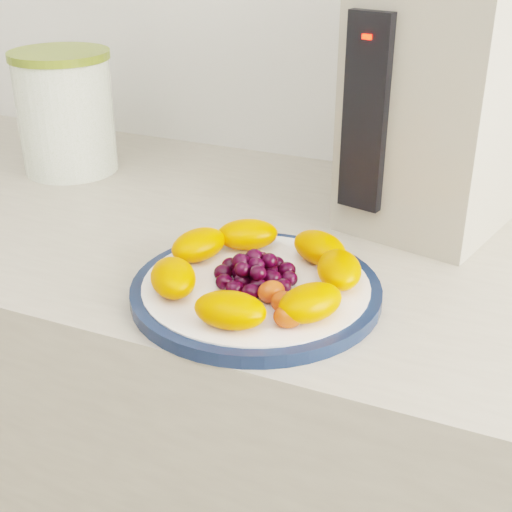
% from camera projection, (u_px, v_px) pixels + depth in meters
% --- Properties ---
extents(counter, '(3.50, 0.60, 0.90)m').
position_uv_depth(counter, '(235.00, 475.00, 1.16)').
color(counter, '#B1A694').
rests_on(counter, floor).
extents(cabinet_face, '(3.48, 0.58, 0.84)m').
position_uv_depth(cabinet_face, '(235.00, 489.00, 1.18)').
color(cabinet_face, '#946649').
rests_on(cabinet_face, floor).
extents(plate_rim, '(0.27, 0.27, 0.01)m').
position_uv_depth(plate_rim, '(256.00, 291.00, 0.78)').
color(plate_rim, '#12203E').
rests_on(plate_rim, counter).
extents(plate_face, '(0.25, 0.25, 0.02)m').
position_uv_depth(plate_face, '(256.00, 290.00, 0.78)').
color(plate_face, white).
rests_on(plate_face, counter).
extents(canister, '(0.19, 0.19, 0.18)m').
position_uv_depth(canister, '(66.00, 116.00, 1.11)').
color(canister, '#48681F').
rests_on(canister, counter).
extents(canister_lid, '(0.20, 0.20, 0.01)m').
position_uv_depth(canister_lid, '(59.00, 55.00, 1.07)').
color(canister_lid, olive).
rests_on(canister_lid, canister).
extents(appliance_body, '(0.23, 0.29, 0.32)m').
position_uv_depth(appliance_body, '(447.00, 102.00, 0.92)').
color(appliance_body, '#A49D8B').
rests_on(appliance_body, counter).
extents(appliance_panel, '(0.06, 0.03, 0.24)m').
position_uv_depth(appliance_panel, '(366.00, 114.00, 0.84)').
color(appliance_panel, black).
rests_on(appliance_panel, appliance_body).
extents(appliance_led, '(0.01, 0.01, 0.01)m').
position_uv_depth(appliance_led, '(367.00, 37.00, 0.80)').
color(appliance_led, '#FF0C05').
rests_on(appliance_led, appliance_panel).
extents(fruit_plate, '(0.24, 0.23, 0.03)m').
position_uv_depth(fruit_plate, '(261.00, 270.00, 0.77)').
color(fruit_plate, '#FF6200').
rests_on(fruit_plate, plate_face).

